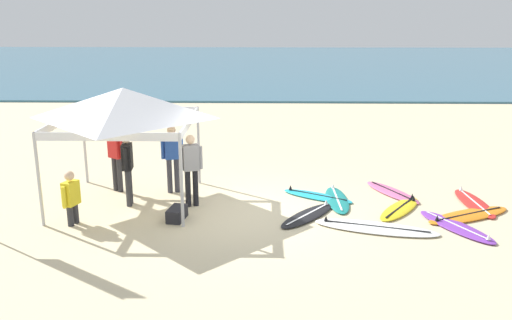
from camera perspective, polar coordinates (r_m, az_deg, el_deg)
The scene contains 18 objects.
ground_plane at distance 12.52m, azimuth -0.95°, elevation -5.57°, with size 80.00×80.00×0.00m, color beige.
sea at distance 44.62m, azimuth 0.54°, elevation 9.89°, with size 80.00×36.00×0.10m, color #386B84.
canopy_tent at distance 12.98m, azimuth -13.54°, elevation 5.71°, with size 3.12×3.12×2.75m.
surfboard_cyan at distance 13.62m, azimuth 6.34°, elevation -3.72°, with size 1.83×1.35×0.19m.
surfboard_red at distance 14.06m, azimuth 21.64°, elevation -4.15°, with size 0.63×2.03×0.19m.
surfboard_black at distance 12.38m, azimuth 5.39°, elevation -5.72°, with size 1.57×1.83×0.19m.
surfboard_white at distance 11.94m, azimuth 12.28°, elevation -6.86°, with size 2.69×1.38×0.19m.
surfboard_yellow at distance 13.14m, azimuth 14.67°, elevation -4.89°, with size 1.49×1.83×0.19m.
surfboard_purple at distance 12.46m, azimuth 20.03°, elevation -6.50°, with size 1.44×2.07×0.19m.
surfboard_orange at distance 13.21m, azimuth 21.13°, elevation -5.35°, with size 2.29×1.55×0.19m.
surfboard_pink at distance 14.23m, azimuth 13.93°, elevation -3.25°, with size 1.33×1.93×0.19m.
surfboard_teal at distance 13.44m, azimuth 8.38°, elevation -4.07°, with size 0.54×1.92×0.19m.
person_black at distance 13.10m, azimuth -13.16°, elevation -0.47°, with size 0.25×0.55×1.71m.
person_blue at distance 13.79m, azimuth -8.66°, elevation 0.58°, with size 0.53×0.31×1.71m.
person_grey at distance 12.77m, azimuth -6.74°, elevation -0.57°, with size 0.52×0.33×1.71m.
person_red at distance 14.17m, azimuth -14.30°, elevation 0.67°, with size 0.47×0.39×1.71m.
person_yellow at distance 12.35m, azimuth -18.60°, elevation -3.50°, with size 0.32×0.53×1.20m.
gear_bag_near_tent at distance 12.25m, azimuth -8.19°, elevation -5.53°, with size 0.60×0.32×0.28m, color #232328.
Camera 1 is at (0.43, -11.67, 4.53)m, focal length 38.64 mm.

